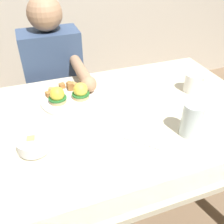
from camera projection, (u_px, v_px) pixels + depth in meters
ground_plane at (126, 211)px, 1.53m from camera, size 6.00×6.00×0.00m
dining_table at (131, 133)px, 1.16m from camera, size 1.20×0.90×0.74m
eggs_benedict_plate at (69, 96)px, 1.18m from camera, size 0.27×0.27×0.09m
fruit_bowl at (34, 144)px, 0.91m from camera, size 0.12×0.12×0.06m
coffee_mug at (193, 82)px, 1.24m from camera, size 0.11×0.08×0.09m
fork at (139, 141)px, 0.96m from camera, size 0.12×0.13×0.00m
water_glass_near at (191, 121)px, 0.96m from camera, size 0.08×0.08×0.14m
diner_person at (56, 81)px, 1.54m from camera, size 0.34×0.54×1.14m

